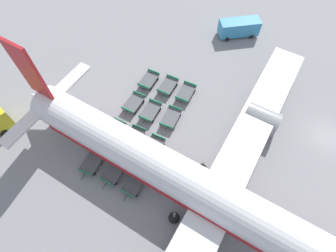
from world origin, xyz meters
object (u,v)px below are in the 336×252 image
(baggage_dolly_row_mid_a_col_b, at_px, (150,111))
(baggage_dolly_row_mid_b_col_c, at_px, (153,148))
(baggage_dolly_row_mid_b_col_d, at_px, (135,183))
(baggage_dolly_row_mid_a_col_c, at_px, (134,138))
(service_van, at_px, (239,27))
(baggage_dolly_row_mid_b_col_b, at_px, (171,118))
(baggage_dolly_row_mid_b_col_a, at_px, (186,93))
(baggage_dolly_row_near_col_a, at_px, (149,80))
(baggage_dolly_row_mid_a_col_a, at_px, (168,86))
(baggage_dolly_row_mid_a_col_d, at_px, (114,171))
(baggage_dolly_row_near_col_b, at_px, (134,103))
(baggage_dolly_row_near_col_c, at_px, (113,131))
(baggage_dolly_row_near_col_d, at_px, (92,162))
(airplane, at_px, (229,206))

(baggage_dolly_row_mid_a_col_b, distance_m, baggage_dolly_row_mid_b_col_c, 4.65)
(baggage_dolly_row_mid_b_col_d, bearing_deg, baggage_dolly_row_mid_a_col_c, -145.18)
(service_van, xyz_separation_m, baggage_dolly_row_mid_b_col_d, (25.62, -0.48, -0.77))
(baggage_dolly_row_mid_b_col_b, bearing_deg, baggage_dolly_row_mid_b_col_c, 2.87)
(baggage_dolly_row_mid_a_col_c, bearing_deg, baggage_dolly_row_mid_b_col_a, 166.45)
(baggage_dolly_row_mid_b_col_a, bearing_deg, baggage_dolly_row_near_col_a, -83.81)
(baggage_dolly_row_mid_a_col_a, height_order, baggage_dolly_row_mid_a_col_d, same)
(baggage_dolly_row_near_col_a, height_order, baggage_dolly_row_near_col_b, same)
(baggage_dolly_row_near_col_c, xyz_separation_m, baggage_dolly_row_near_col_d, (4.04, 0.32, 0.00))
(baggage_dolly_row_near_col_a, height_order, baggage_dolly_row_mid_b_col_c, same)
(baggage_dolly_row_mid_a_col_c, bearing_deg, baggage_dolly_row_mid_b_col_d, 34.82)
(service_van, relative_size, baggage_dolly_row_near_col_d, 1.60)
(baggage_dolly_row_mid_a_col_c, distance_m, baggage_dolly_row_mid_b_col_d, 4.96)
(baggage_dolly_row_mid_b_col_b, height_order, baggage_dolly_row_mid_b_col_d, same)
(baggage_dolly_row_near_col_b, height_order, baggage_dolly_row_mid_b_col_b, same)
(airplane, relative_size, baggage_dolly_row_near_col_c, 13.73)
(service_van, bearing_deg, airplane, 18.80)
(baggage_dolly_row_near_col_a, distance_m, baggage_dolly_row_mid_a_col_d, 12.30)
(baggage_dolly_row_mid_b_col_c, bearing_deg, baggage_dolly_row_mid_b_col_a, -177.14)
(service_van, relative_size, baggage_dolly_row_mid_b_col_d, 1.61)
(baggage_dolly_row_near_col_a, relative_size, baggage_dolly_row_mid_b_col_b, 0.99)
(airplane, bearing_deg, baggage_dolly_row_mid_b_col_a, -138.34)
(baggage_dolly_row_near_col_a, distance_m, baggage_dolly_row_mid_a_col_b, 4.67)
(service_van, distance_m, baggage_dolly_row_mid_a_col_a, 13.99)
(baggage_dolly_row_near_col_b, distance_m, baggage_dolly_row_mid_a_col_d, 8.53)
(baggage_dolly_row_near_col_d, distance_m, baggage_dolly_row_mid_b_col_d, 4.93)
(baggage_dolly_row_mid_a_col_b, xyz_separation_m, baggage_dolly_row_mid_b_col_d, (7.93, 3.10, 0.00))
(baggage_dolly_row_near_col_b, height_order, baggage_dolly_row_mid_a_col_b, same)
(baggage_dolly_row_near_col_c, bearing_deg, baggage_dolly_row_near_col_a, -176.44)
(baggage_dolly_row_near_col_c, bearing_deg, service_van, 165.38)
(baggage_dolly_row_mid_b_col_d, bearing_deg, baggage_dolly_row_mid_a_col_b, -158.67)
(baggage_dolly_row_near_col_b, relative_size, baggage_dolly_row_mid_a_col_a, 1.00)
(airplane, bearing_deg, baggage_dolly_row_mid_b_col_c, -105.12)
(baggage_dolly_row_near_col_d, xyz_separation_m, baggage_dolly_row_mid_a_col_a, (-12.48, 1.69, 0.00))
(baggage_dolly_row_mid_a_col_c, distance_m, baggage_dolly_row_mid_a_col_d, 4.14)
(baggage_dolly_row_mid_a_col_d, bearing_deg, baggage_dolly_row_mid_a_col_b, -175.00)
(baggage_dolly_row_near_col_c, distance_m, baggage_dolly_row_mid_a_col_d, 4.71)
(baggage_dolly_row_near_col_a, distance_m, baggage_dolly_row_mid_b_col_b, 6.18)
(service_van, xyz_separation_m, baggage_dolly_row_mid_a_col_a, (13.46, -3.71, -0.77))
(baggage_dolly_row_near_col_d, relative_size, baggage_dolly_row_mid_b_col_c, 1.01)
(baggage_dolly_row_near_col_a, height_order, baggage_dolly_row_near_col_c, same)
(service_van, height_order, baggage_dolly_row_near_col_a, service_van)
(airplane, relative_size, baggage_dolly_row_mid_b_col_c, 13.65)
(baggage_dolly_row_mid_a_col_d, xyz_separation_m, baggage_dolly_row_mid_b_col_d, (-0.04, 2.40, 0.00))
(baggage_dolly_row_near_col_a, bearing_deg, baggage_dolly_row_mid_a_col_c, 20.63)
(baggage_dolly_row_near_col_d, relative_size, baggage_dolly_row_mid_b_col_b, 1.00)
(baggage_dolly_row_near_col_d, bearing_deg, baggage_dolly_row_mid_a_col_b, 167.58)
(baggage_dolly_row_mid_b_col_b, bearing_deg, baggage_dolly_row_mid_a_col_c, -27.36)
(airplane, distance_m, baggage_dolly_row_near_col_a, 17.73)
(baggage_dolly_row_mid_b_col_d, bearing_deg, baggage_dolly_row_mid_a_col_a, -165.12)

